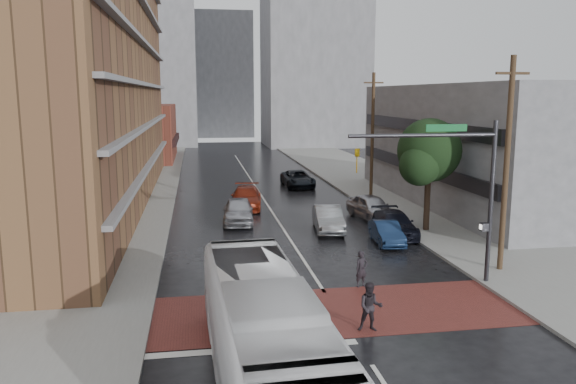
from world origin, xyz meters
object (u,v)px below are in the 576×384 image
object	(u,v)px
car_travel_c	(246,198)
suv_travel	(298,179)
transit_bus	(265,337)
car_travel_b	(328,219)
car_parked_far	(371,207)
pedestrian_a	(361,269)
car_parked_mid	(395,224)
pedestrian_b	(370,307)
car_travel_a	(238,211)
car_parked_near	(387,233)

from	to	relation	value
car_travel_c	suv_travel	world-z (taller)	car_travel_c
transit_bus	car_travel_b	distance (m)	19.19
car_travel_c	car_parked_far	bearing A→B (deg)	-25.76
pedestrian_a	car_parked_mid	xyz separation A→B (m)	(4.57, 8.49, -0.10)
transit_bus	pedestrian_b	world-z (taller)	transit_bus
car_travel_b	suv_travel	xyz separation A→B (m)	(1.12, 16.73, -0.01)
pedestrian_b	car_travel_b	size ratio (longest dim) A/B	0.39
suv_travel	pedestrian_a	bearing A→B (deg)	-96.16
car_travel_a	car_parked_far	xyz separation A→B (m)	(8.94, -0.16, -0.00)
car_travel_b	car_travel_c	distance (m)	9.01
transit_bus	car_travel_a	distance (m)	21.15
car_travel_c	car_parked_far	xyz separation A→B (m)	(7.99, -5.10, 0.03)
pedestrian_b	car_parked_mid	xyz separation A→B (m)	(5.59, 12.99, -0.18)
transit_bus	car_travel_a	xyz separation A→B (m)	(0.81, 21.12, -0.80)
car_travel_b	car_parked_near	bearing A→B (deg)	-47.55
car_travel_c	transit_bus	bearing A→B (deg)	-87.09
car_travel_a	car_parked_near	bearing A→B (deg)	-34.62
car_travel_a	car_travel_c	distance (m)	5.03
car_travel_a	suv_travel	size ratio (longest dim) A/B	0.90
transit_bus	car_parked_mid	distance (m)	19.14
car_parked_near	car_parked_mid	world-z (taller)	car_parked_mid
pedestrian_a	car_parked_far	size ratio (longest dim) A/B	0.34
car_parked_mid	car_parked_far	distance (m)	4.51
car_parked_mid	car_parked_far	bearing A→B (deg)	93.33
transit_bus	car_travel_b	bearing A→B (deg)	69.28
car_parked_mid	car_parked_far	size ratio (longest dim) A/B	1.01
car_parked_mid	car_parked_far	world-z (taller)	car_parked_far
pedestrian_b	car_parked_far	size ratio (longest dim) A/B	0.37
pedestrian_a	car_parked_mid	size ratio (longest dim) A/B	0.33
pedestrian_b	car_parked_mid	distance (m)	14.14
suv_travel	car_parked_mid	size ratio (longest dim) A/B	1.11
pedestrian_a	car_travel_b	bearing A→B (deg)	67.56
transit_bus	car_travel_c	distance (m)	26.13
car_travel_b	transit_bus	bearing A→B (deg)	-102.30
pedestrian_a	car_parked_near	xyz separation A→B (m)	(3.47, 6.74, -0.17)
car_parked_near	car_parked_mid	bearing A→B (deg)	62.74
pedestrian_a	car_travel_b	xyz separation A→B (m)	(0.93, 10.21, -0.05)
car_travel_a	car_travel_c	xyz separation A→B (m)	(0.95, 4.94, -0.04)
car_travel_a	car_parked_far	world-z (taller)	car_travel_a
car_travel_b	car_parked_far	bearing A→B (deg)	43.76
car_travel_c	car_parked_mid	distance (m)	12.50
car_travel_a	car_travel_b	size ratio (longest dim) A/B	1.04
car_travel_b	car_parked_mid	size ratio (longest dim) A/B	0.95
pedestrian_b	suv_travel	world-z (taller)	pedestrian_b
car_travel_c	car_parked_near	xyz separation A→B (m)	(6.89, -11.35, -0.15)
pedestrian_a	transit_bus	bearing A→B (deg)	-140.27
car_parked_far	transit_bus	bearing A→B (deg)	-124.71
car_parked_far	car_travel_a	bearing A→B (deg)	169.23
car_travel_c	suv_travel	distance (m)	10.41
transit_bus	car_travel_a	size ratio (longest dim) A/B	2.41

